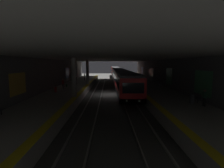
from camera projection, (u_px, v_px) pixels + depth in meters
The scene contains 22 objects.
ground_plane at pixel (111, 94), 27.47m from camera, with size 120.00×120.00×0.00m, color #42423F.
track_left at pixel (124, 94), 27.50m from camera, with size 60.00×1.53×0.16m.
track_right at pixel (97, 94), 27.42m from camera, with size 60.00×1.53×0.16m.
platform_left at pixel (151, 91), 27.53m from camera, with size 60.00×5.30×1.06m.
platform_right at pixel (70, 91), 27.29m from camera, with size 60.00×5.30×1.06m.
wall_left at pixel (170, 77), 27.35m from camera, with size 60.00×0.56×5.60m.
wall_right at pixel (51, 77), 26.96m from camera, with size 60.00×0.56×5.60m.
ceiling_slab at pixel (111, 58), 26.79m from camera, with size 60.00×19.40×0.40m.
pillar_near at pixel (74, 77), 19.84m from camera, with size 0.56×0.56×4.55m.
pillar_far at pixel (87, 72), 32.47m from camera, with size 0.56×0.56×4.55m.
metro_train at pixel (118, 74), 45.92m from camera, with size 57.04×2.83×3.49m.
bench_left_near at pixel (195, 96), 17.51m from camera, with size 1.70×0.47×0.86m.
bench_left_mid at pixel (160, 83), 29.38m from camera, with size 1.70×0.47×0.86m.
bench_left_far at pixel (157, 82), 31.58m from camera, with size 1.70×0.47×0.86m.
bench_right_mid at pixel (63, 83), 30.46m from camera, with size 1.70×0.47×0.86m.
person_waiting_near at pixel (85, 77), 39.87m from camera, with size 0.60×0.22×1.62m.
person_walking_mid at pixel (76, 80), 31.15m from camera, with size 0.60×0.23×1.69m.
person_standing_far at pixel (63, 84), 25.55m from camera, with size 0.60×0.22×1.63m.
person_boarding at pixel (204, 97), 15.53m from camera, with size 0.60×0.22×1.54m.
suitcase_rolling at pixel (56, 89), 23.38m from camera, with size 0.43×0.21×1.00m.
backpack_on_floor at pixel (67, 86), 28.78m from camera, with size 0.30×0.20×0.40m.
trash_bin at pixel (192, 99), 16.71m from camera, with size 0.44×0.44×0.85m.
Camera 1 is at (-27.08, 0.30, 4.90)m, focal length 27.51 mm.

